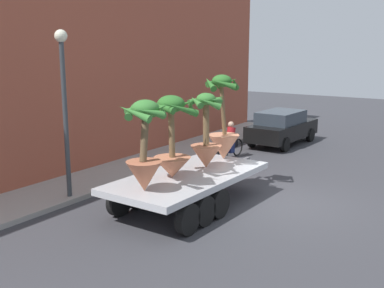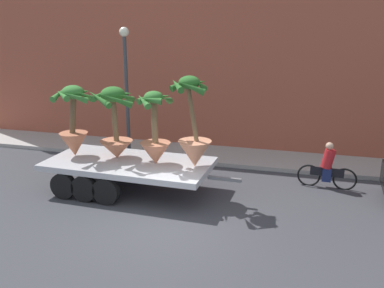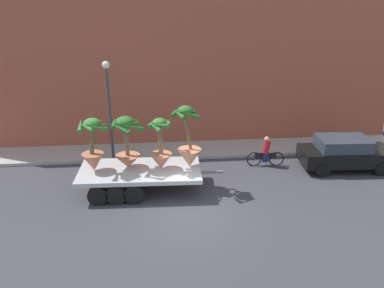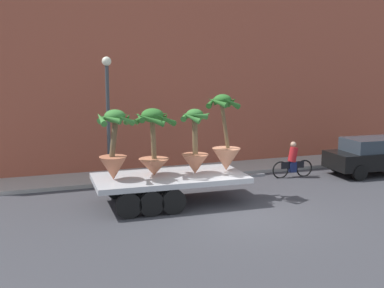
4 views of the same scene
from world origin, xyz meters
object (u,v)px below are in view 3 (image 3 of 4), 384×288
(cyclist, at_px, (266,153))
(parked_car, at_px, (345,153))
(street_lamp, at_px, (109,98))
(flatbed_trailer, at_px, (135,174))
(potted_palm_extra, at_px, (161,149))
(potted_palm_middle, at_px, (188,145))
(potted_palm_front, at_px, (93,148))
(potted_palm_rear, at_px, (127,145))

(cyclist, xyz_separation_m, parked_car, (3.64, -0.70, 0.16))
(parked_car, xyz_separation_m, street_lamp, (-11.09, 2.03, 2.40))
(parked_car, relative_size, street_lamp, 0.90)
(flatbed_trailer, relative_size, parked_car, 1.41)
(potted_palm_extra, bearing_deg, street_lamp, 125.74)
(cyclist, bearing_deg, potted_palm_middle, -154.47)
(parked_car, height_order, street_lamp, street_lamp)
(flatbed_trailer, bearing_deg, parked_car, 7.12)
(potted_palm_extra, bearing_deg, parked_car, 8.22)
(potted_palm_extra, relative_size, parked_car, 0.51)
(cyclist, distance_m, parked_car, 3.71)
(parked_car, bearing_deg, potted_palm_front, -174.07)
(potted_palm_front, bearing_deg, cyclist, 13.57)
(flatbed_trailer, xyz_separation_m, cyclist, (6.22, 1.93, -0.09))
(potted_palm_front, distance_m, parked_car, 11.61)
(potted_palm_rear, distance_m, potted_palm_extra, 1.43)
(flatbed_trailer, bearing_deg, street_lamp, 110.68)
(potted_palm_rear, xyz_separation_m, potted_palm_extra, (1.40, -0.21, -0.18))
(cyclist, bearing_deg, potted_palm_front, -166.43)
(flatbed_trailer, height_order, street_lamp, street_lamp)
(flatbed_trailer, xyz_separation_m, potted_palm_front, (-1.62, 0.04, 1.26))
(flatbed_trailer, bearing_deg, cyclist, 17.24)
(cyclist, distance_m, street_lamp, 7.99)
(potted_palm_front, bearing_deg, flatbed_trailer, -1.34)
(potted_palm_front, relative_size, cyclist, 1.24)
(potted_palm_middle, height_order, cyclist, potted_palm_middle)
(flatbed_trailer, relative_size, potted_palm_extra, 2.75)
(potted_palm_extra, bearing_deg, potted_palm_rear, 171.38)
(flatbed_trailer, xyz_separation_m, potted_palm_rear, (-0.26, 0.18, 1.28))
(flatbed_trailer, distance_m, cyclist, 6.51)
(potted_palm_front, relative_size, parked_car, 0.53)
(street_lamp, bearing_deg, parked_car, -10.39)
(potted_palm_rear, bearing_deg, cyclist, 15.08)
(potted_palm_middle, height_order, potted_palm_extra, potted_palm_middle)
(potted_palm_middle, bearing_deg, cyclist, 25.53)
(flatbed_trailer, distance_m, street_lamp, 4.28)
(potted_palm_rear, height_order, cyclist, potted_palm_rear)
(potted_palm_middle, relative_size, street_lamp, 0.56)
(potted_palm_rear, bearing_deg, potted_palm_extra, -8.62)
(potted_palm_rear, xyz_separation_m, potted_palm_front, (-1.36, -0.15, -0.03))
(potted_palm_middle, bearing_deg, potted_palm_extra, -175.75)
(street_lamp, bearing_deg, potted_palm_extra, -54.26)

